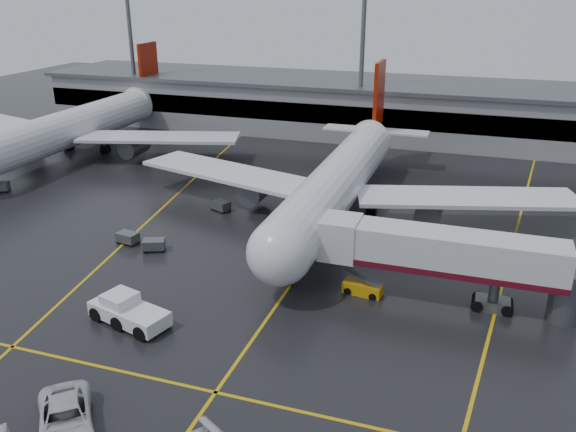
% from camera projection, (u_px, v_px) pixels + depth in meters
% --- Properties ---
extents(ground, '(220.00, 220.00, 0.00)m').
position_uv_depth(ground, '(315.00, 251.00, 56.25)').
color(ground, black).
rests_on(ground, ground).
extents(apron_line_centre, '(0.25, 90.00, 0.02)m').
position_uv_depth(apron_line_centre, '(315.00, 250.00, 56.25)').
color(apron_line_centre, gold).
rests_on(apron_line_centre, ground).
extents(apron_line_stop, '(60.00, 0.25, 0.02)m').
position_uv_depth(apron_line_stop, '(216.00, 392.00, 36.86)').
color(apron_line_stop, gold).
rests_on(apron_line_stop, ground).
extents(apron_line_left, '(9.99, 69.35, 0.02)m').
position_uv_depth(apron_line_left, '(177.00, 194.00, 70.99)').
color(apron_line_left, gold).
rests_on(apron_line_left, ground).
extents(apron_line_right, '(7.57, 69.64, 0.02)m').
position_uv_depth(apron_line_right, '(515.00, 235.00, 59.73)').
color(apron_line_right, gold).
rests_on(apron_line_right, ground).
extents(terminal, '(122.00, 19.00, 8.60)m').
position_uv_depth(terminal, '(397.00, 109.00, 96.92)').
color(terminal, gray).
rests_on(terminal, ground).
extents(light_mast_left, '(3.00, 1.20, 25.45)m').
position_uv_depth(light_mast_left, '(131.00, 39.00, 101.29)').
color(light_mast_left, '#595B60').
rests_on(light_mast_left, ground).
extents(light_mast_mid, '(3.00, 1.20, 25.45)m').
position_uv_depth(light_mast_mid, '(362.00, 47.00, 89.44)').
color(light_mast_mid, '#595B60').
rests_on(light_mast_mid, ground).
extents(main_airliner, '(48.80, 45.60, 14.10)m').
position_uv_depth(main_airliner, '(341.00, 178.00, 63.26)').
color(main_airliner, silver).
rests_on(main_airliner, ground).
extents(second_airliner, '(48.80, 45.60, 14.10)m').
position_uv_depth(second_airliner, '(78.00, 125.00, 86.28)').
color(second_airliner, silver).
rests_on(second_airliner, ground).
extents(jet_bridge, '(19.90, 3.40, 6.05)m').
position_uv_depth(jet_bridge, '(442.00, 256.00, 46.00)').
color(jet_bridge, silver).
rests_on(jet_bridge, ground).
extents(pushback_tractor, '(6.77, 4.16, 2.26)m').
position_uv_depth(pushback_tractor, '(128.00, 312.00, 44.13)').
color(pushback_tractor, white).
rests_on(pushback_tractor, ground).
extents(belt_loader, '(3.31, 1.83, 2.00)m').
position_uv_depth(belt_loader, '(363.00, 288.00, 48.34)').
color(belt_loader, '#CB8C0A').
rests_on(belt_loader, ground).
extents(service_van_a, '(6.23, 6.74, 1.75)m').
position_uv_depth(service_van_a, '(66.00, 419.00, 33.32)').
color(service_van_a, silver).
rests_on(service_van_a, ground).
extents(baggage_cart_a, '(2.35, 1.97, 1.12)m').
position_uv_depth(baggage_cart_a, '(154.00, 244.00, 56.03)').
color(baggage_cart_a, '#595B60').
rests_on(baggage_cart_a, ground).
extents(baggage_cart_b, '(2.18, 1.60, 1.12)m').
position_uv_depth(baggage_cart_b, '(128.00, 237.00, 57.58)').
color(baggage_cart_b, '#595B60').
rests_on(baggage_cart_b, ground).
extents(baggage_cart_c, '(2.35, 1.99, 1.12)m').
position_uv_depth(baggage_cart_c, '(221.00, 205.00, 65.80)').
color(baggage_cart_c, '#595B60').
rests_on(baggage_cart_c, ground).
extents(baggage_cart_e, '(2.36, 2.00, 1.12)m').
position_uv_depth(baggage_cart_e, '(0.00, 186.00, 71.81)').
color(baggage_cart_e, '#595B60').
rests_on(baggage_cart_e, ground).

